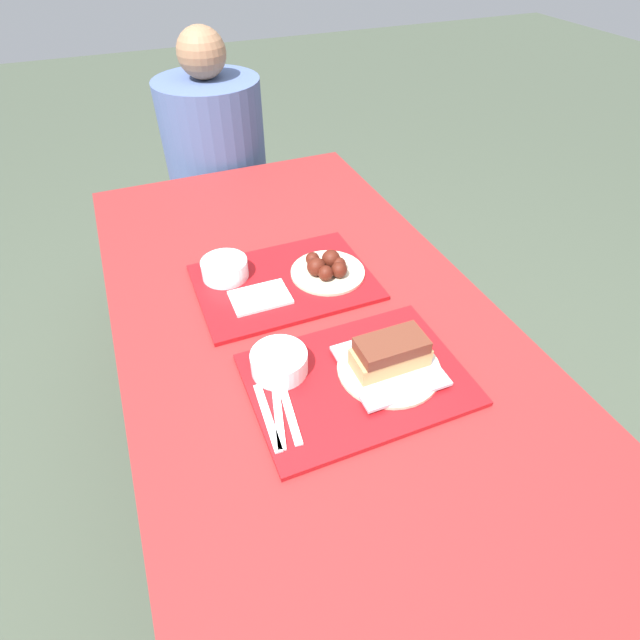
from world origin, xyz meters
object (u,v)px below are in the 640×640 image
tray_near (357,379)px  brisket_sandwich_plate (390,359)px  tray_far (284,282)px  wings_plate_far (327,268)px  person_seated_across (214,142)px  bowl_coleslaw_near (279,361)px  bowl_coleslaw_far (225,268)px

tray_near → brisket_sandwich_plate: size_ratio=2.04×
tray_far → wings_plate_far: wings_plate_far is taller
tray_near → person_seated_across: bearing=89.7°
tray_far → person_seated_across: person_seated_across is taller
brisket_sandwich_plate → wings_plate_far: brisket_sandwich_plate is taller
tray_near → bowl_coleslaw_near: bearing=150.4°
tray_near → bowl_coleslaw_near: 0.17m
tray_far → bowl_coleslaw_far: size_ratio=3.74×
brisket_sandwich_plate → person_seated_across: (-0.07, 1.32, -0.02)m
tray_far → brisket_sandwich_plate: brisket_sandwich_plate is taller
tray_near → wings_plate_far: 0.37m
bowl_coleslaw_near → brisket_sandwich_plate: size_ratio=0.54×
tray_near → bowl_coleslaw_far: bowl_coleslaw_far is taller
wings_plate_far → bowl_coleslaw_far: bearing=159.9°
wings_plate_far → person_seated_across: (-0.08, 0.96, -0.01)m
wings_plate_far → brisket_sandwich_plate: bearing=-91.8°
brisket_sandwich_plate → bowl_coleslaw_far: bearing=117.7°
tray_near → bowl_coleslaw_far: 0.48m
brisket_sandwich_plate → bowl_coleslaw_far: (-0.24, 0.46, -0.00)m
bowl_coleslaw_near → person_seated_across: (0.15, 1.24, -0.02)m
tray_near → brisket_sandwich_plate: bearing=-3.1°
brisket_sandwich_plate → person_seated_across: person_seated_across is taller
tray_near → bowl_coleslaw_near: size_ratio=3.74×
tray_far → brisket_sandwich_plate: size_ratio=2.04×
bowl_coleslaw_far → person_seated_across: 0.88m
bowl_coleslaw_near → tray_near: bearing=-29.6°
tray_far → bowl_coleslaw_far: (-0.14, 0.08, 0.03)m
tray_near → wings_plate_far: bearing=76.9°
tray_near → person_seated_across: person_seated_across is taller
bowl_coleslaw_far → brisket_sandwich_plate: bearing=-62.3°
brisket_sandwich_plate → wings_plate_far: size_ratio=1.13×
person_seated_across → bowl_coleslaw_near: bearing=-96.9°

